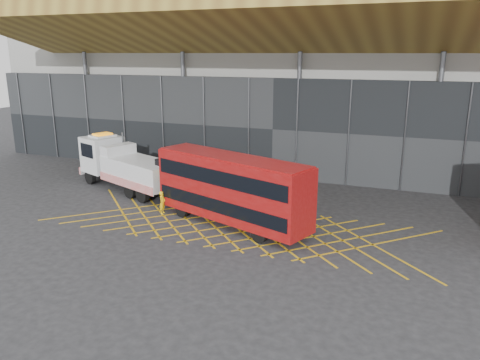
% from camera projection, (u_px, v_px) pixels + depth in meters
% --- Properties ---
extents(ground_plane, '(120.00, 120.00, 0.00)m').
position_uv_depth(ground_plane, '(186.00, 219.00, 28.90)').
color(ground_plane, '#242426').
extents(road_markings, '(23.16, 7.16, 0.01)m').
position_uv_depth(road_markings, '(234.00, 225.00, 27.78)').
color(road_markings, gold).
rests_on(road_markings, ground_plane).
extents(construction_building, '(55.00, 23.97, 18.00)m').
position_uv_depth(construction_building, '(296.00, 63.00, 42.41)').
color(construction_building, gray).
rests_on(construction_building, ground_plane).
extents(recovery_truck, '(11.10, 6.16, 3.97)m').
position_uv_depth(recovery_truck, '(125.00, 165.00, 34.70)').
color(recovery_truck, black).
rests_on(recovery_truck, ground_plane).
extents(bus_towed, '(10.42, 5.77, 4.18)m').
position_uv_depth(bus_towed, '(231.00, 187.00, 27.33)').
color(bus_towed, maroon).
rests_on(bus_towed, ground_plane).
extents(worker, '(0.42, 0.58, 1.47)m').
position_uv_depth(worker, '(162.00, 203.00, 29.64)').
color(worker, yellow).
rests_on(worker, ground_plane).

